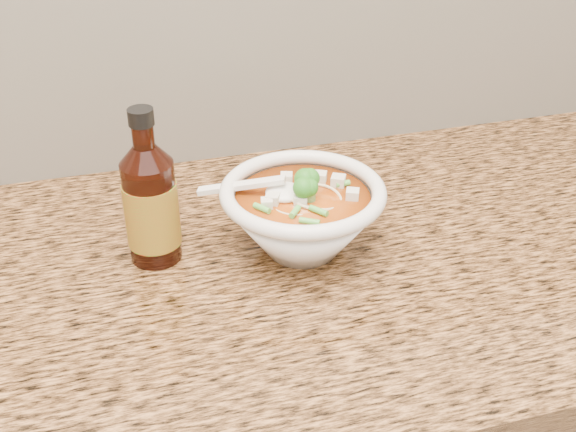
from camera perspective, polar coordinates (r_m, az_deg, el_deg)
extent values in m
cube|color=beige|center=(1.12, -12.08, 15.53)|extent=(4.00, 0.02, 0.50)
cube|color=#A86F3D|center=(0.95, -8.43, -5.40)|extent=(4.00, 0.68, 0.04)
cylinder|color=white|center=(0.97, 1.13, -2.40)|extent=(0.09, 0.09, 0.01)
torus|color=white|center=(0.93, 1.19, 1.93)|extent=(0.22, 0.22, 0.02)
torus|color=beige|center=(0.94, 1.05, 1.71)|extent=(0.15, 0.15, 0.00)
torus|color=beige|center=(0.94, -0.09, 1.73)|extent=(0.10, 0.10, 0.00)
torus|color=beige|center=(0.95, 1.71, 1.85)|extent=(0.15, 0.15, 0.00)
torus|color=beige|center=(0.95, 0.98, 1.78)|extent=(0.09, 0.09, 0.00)
torus|color=beige|center=(0.94, 1.40, 1.48)|extent=(0.14, 0.14, 0.00)
torus|color=beige|center=(0.94, 1.46, 1.09)|extent=(0.06, 0.06, 0.00)
torus|color=beige|center=(0.93, 0.72, 0.93)|extent=(0.15, 0.15, 0.00)
torus|color=beige|center=(0.94, 0.87, 1.07)|extent=(0.09, 0.09, 0.00)
cube|color=silver|center=(0.95, 1.45, 2.56)|extent=(0.02, 0.02, 0.02)
cube|color=silver|center=(0.93, 2.71, 1.96)|extent=(0.02, 0.02, 0.02)
cube|color=silver|center=(0.96, 3.31, 2.77)|extent=(0.02, 0.02, 0.02)
cube|color=silver|center=(0.94, 2.44, 2.25)|extent=(0.02, 0.02, 0.02)
cube|color=silver|center=(0.89, -1.56, 0.24)|extent=(0.02, 0.02, 0.02)
cube|color=silver|center=(0.90, -0.01, 0.64)|extent=(0.02, 0.02, 0.02)
cube|color=silver|center=(0.91, -1.88, 0.91)|extent=(0.02, 0.02, 0.02)
ellipsoid|color=#196014|center=(0.91, 1.74, 2.37)|extent=(0.04, 0.04, 0.04)
cylinder|color=#5DC24A|center=(0.90, 1.45, 0.89)|extent=(0.02, 0.02, 0.01)
cylinder|color=#5DC24A|center=(0.94, -1.45, 2.22)|extent=(0.02, 0.02, 0.01)
cylinder|color=#5DC24A|center=(0.96, -0.20, 2.94)|extent=(0.02, 0.02, 0.01)
cylinder|color=#5DC24A|center=(0.94, -0.63, 2.30)|extent=(0.02, 0.01, 0.01)
cylinder|color=#5DC24A|center=(0.91, 4.30, 1.18)|extent=(0.02, 0.02, 0.01)
ellipsoid|color=white|center=(0.93, -0.32, 1.89)|extent=(0.05, 0.05, 0.02)
cube|color=white|center=(0.93, -3.72, 2.42)|extent=(0.11, 0.06, 0.03)
cylinder|color=black|center=(0.94, -10.71, 0.36)|extent=(0.08, 0.08, 0.14)
cylinder|color=black|center=(0.89, -11.39, 6.24)|extent=(0.03, 0.03, 0.03)
cylinder|color=black|center=(0.88, -11.56, 7.68)|extent=(0.04, 0.04, 0.02)
cylinder|color=red|center=(0.94, -10.69, 0.21)|extent=(0.08, 0.08, 0.09)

